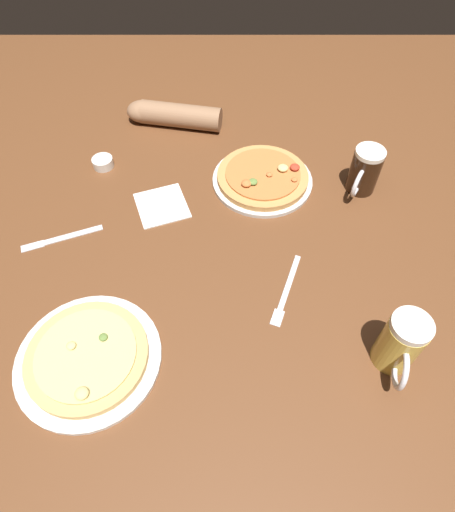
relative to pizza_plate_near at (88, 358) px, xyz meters
name	(u,v)px	position (x,y,z in m)	size (l,w,h in m)	color
ground_plane	(228,264)	(0.31, 0.27, -0.03)	(2.40, 2.40, 0.03)	brown
pizza_plate_near	(88,358)	(0.00, 0.00, 0.00)	(0.32, 0.32, 0.05)	silver
pizza_plate_far	(263,178)	(0.41, 0.57, 0.00)	(0.30, 0.30, 0.05)	silver
beer_mug_dark	(401,344)	(0.66, 0.00, 0.06)	(0.09, 0.14, 0.16)	gold
beer_mug_amber	(364,171)	(0.69, 0.54, 0.05)	(0.10, 0.13, 0.14)	black
ramekin_sauce	(103,163)	(-0.08, 0.64, 0.00)	(0.06, 0.06, 0.03)	silver
napkin_folded	(162,205)	(0.12, 0.47, -0.01)	(0.14, 0.14, 0.01)	white
fork_left	(287,290)	(0.45, 0.18, -0.01)	(0.09, 0.21, 0.01)	silver
knife_right	(62,238)	(-0.14, 0.35, -0.01)	(0.21, 0.10, 0.01)	silver
diner_arm	(170,115)	(0.12, 0.85, 0.02)	(0.32, 0.13, 0.08)	#936B4C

